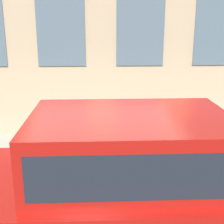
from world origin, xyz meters
TOP-DOWN VIEW (x-y plane):
  - ground_plane at (0.00, 0.00)m, footprint 80.00×80.00m
  - sidewalk at (1.40, 0.00)m, footprint 2.80×60.00m
  - fire_hydrant at (0.67, 0.12)m, footprint 0.34×0.45m
  - person at (0.82, -0.48)m, footprint 0.29×0.19m
  - parked_car_red_near at (-1.38, -0.32)m, footprint 1.96×5.23m

SIDE VIEW (x-z plane):
  - ground_plane at x=0.00m, z-range 0.00..0.00m
  - sidewalk at x=1.40m, z-range 0.00..0.13m
  - fire_hydrant at x=0.67m, z-range 0.14..0.91m
  - person at x=0.82m, z-range 0.25..1.45m
  - parked_car_red_near at x=-1.38m, z-range 0.07..1.96m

